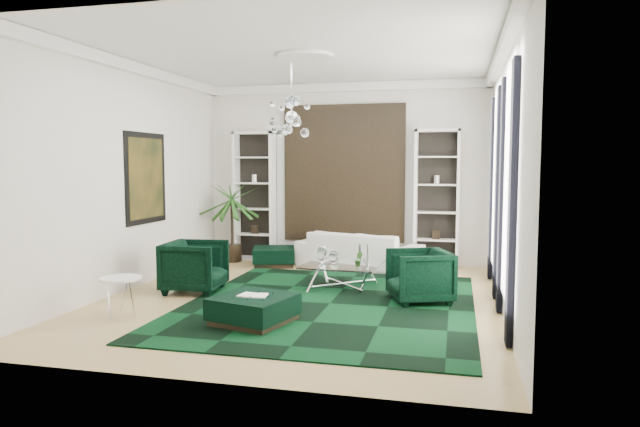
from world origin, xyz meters
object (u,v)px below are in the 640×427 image
(armchair_left, at_px, (195,266))
(armchair_right, at_px, (419,276))
(side_table, at_px, (121,298))
(sofa, at_px, (359,250))
(ottoman_side, at_px, (274,257))
(palm, at_px, (232,211))
(ottoman_front, at_px, (254,310))
(coffee_table, at_px, (343,276))

(armchair_left, xyz_separation_m, armchair_right, (3.63, 0.15, -0.02))
(side_table, bearing_deg, armchair_left, 80.30)
(sofa, height_order, ottoman_side, sofa)
(sofa, distance_m, palm, 2.88)
(sofa, relative_size, palm, 1.14)
(ottoman_front, bearing_deg, side_table, -176.03)
(armchair_right, height_order, ottoman_side, armchair_right)
(coffee_table, distance_m, ottoman_front, 2.49)
(sofa, bearing_deg, palm, 13.43)
(ottoman_side, bearing_deg, side_table, -100.41)
(sofa, relative_size, side_table, 4.42)
(sofa, bearing_deg, ottoman_front, 96.49)
(sofa, xyz_separation_m, ottoman_side, (-1.75, -0.19, -0.18))
(armchair_left, height_order, ottoman_side, armchair_left)
(palm, bearing_deg, ottoman_side, -15.04)
(ottoman_front, bearing_deg, coffee_table, 72.99)
(ottoman_side, height_order, side_table, side_table)
(ottoman_side, distance_m, ottoman_front, 4.30)
(sofa, xyz_separation_m, side_table, (-2.54, -4.48, -0.09))
(armchair_left, distance_m, side_table, 1.70)
(coffee_table, bearing_deg, sofa, 91.71)
(armchair_right, distance_m, palm, 5.04)
(armchair_left, bearing_deg, armchair_right, -92.36)
(ottoman_front, height_order, side_table, side_table)
(armchair_right, xyz_separation_m, side_table, (-3.92, -1.82, -0.13))
(armchair_right, distance_m, side_table, 4.32)
(palm, bearing_deg, side_table, -86.96)
(sofa, distance_m, side_table, 5.15)
(ottoman_front, distance_m, palm, 5.00)
(armchair_left, distance_m, ottoman_front, 2.22)
(sofa, height_order, palm, palm)
(armchair_left, xyz_separation_m, coffee_table, (2.31, 0.84, -0.21))
(armchair_left, bearing_deg, ottoman_side, -15.52)
(ottoman_front, xyz_separation_m, side_table, (-1.87, -0.13, 0.09))
(armchair_left, height_order, ottoman_front, armchair_left)
(coffee_table, bearing_deg, palm, 144.01)
(armchair_right, relative_size, coffee_table, 0.71)
(ottoman_side, bearing_deg, coffee_table, -44.62)
(ottoman_front, bearing_deg, armchair_right, 39.46)
(armchair_left, height_order, armchair_right, armchair_left)
(armchair_left, height_order, palm, palm)
(side_table, bearing_deg, sofa, 60.47)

